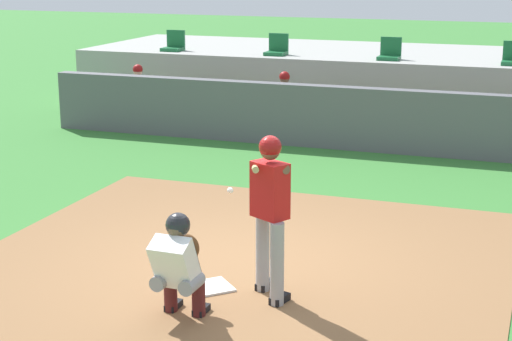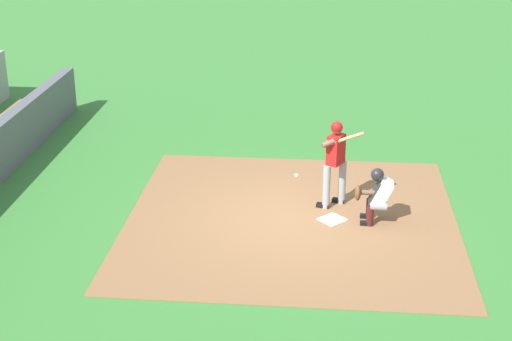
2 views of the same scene
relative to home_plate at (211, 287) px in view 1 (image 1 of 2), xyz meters
The scene contains 13 objects.
ground_plane 0.80m from the home_plate, 90.00° to the left, with size 80.00×80.00×0.00m, color #387A33.
dirt_infield 0.80m from the home_plate, 90.00° to the left, with size 6.40×6.40×0.01m, color olive.
home_plate is the anchor object (origin of this frame).
batter_at_plate 1.23m from the home_plate, ahead, with size 0.56×0.90×1.80m.
catcher_crouched 0.99m from the home_plate, 90.16° to the right, with size 0.49×1.89×1.13m.
dugout_wall 7.32m from the home_plate, 90.00° to the left, with size 13.00×0.30×1.20m, color #59595E.
dugout_bench 8.30m from the home_plate, 90.00° to the left, with size 11.80×0.44×0.45m, color olive.
dugout_player_0 9.68m from the home_plate, 122.48° to the left, with size 0.49×0.70×1.30m.
dugout_player_1 8.37m from the home_plate, 102.48° to the left, with size 0.49×0.70×1.30m.
stands_platform 11.72m from the home_plate, 90.00° to the left, with size 15.00×4.40×1.40m, color #9E9E99.
stadium_seat_0 11.53m from the home_plate, 117.06° to the left, with size 0.46×0.46×0.48m.
stadium_seat_1 10.61m from the home_plate, 104.33° to the left, with size 0.46×0.46×0.48m.
stadium_seat_2 10.29m from the home_plate, 90.00° to the left, with size 0.46×0.46×0.48m.
Camera 1 is at (3.39, -8.75, 3.60)m, focal length 58.25 mm.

